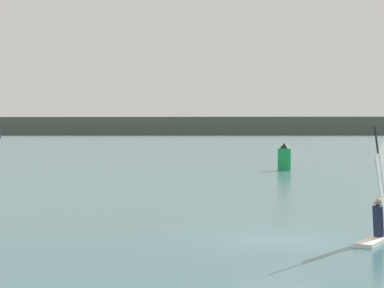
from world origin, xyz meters
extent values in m
plane|color=#386066|center=(0.00, 0.00, 0.00)|extent=(4000.00, 4000.00, 0.00)
cube|color=white|center=(2.83, -0.61, 0.06)|extent=(1.85, 2.49, 0.12)
cylinder|color=black|center=(3.23, 0.01, 1.84)|extent=(0.97, 1.50, 3.47)
cylinder|color=black|center=(3.22, 0.00, 1.22)|extent=(0.91, 1.42, 0.04)
cylinder|color=#191E38|center=(3.02, -0.32, 0.61)|extent=(0.53, 0.58, 1.02)
sphere|color=tan|center=(3.02, -0.32, 1.22)|extent=(0.22, 0.22, 0.22)
cube|color=#4C564C|center=(-148.87, 1091.58, 13.20)|extent=(965.82, 308.74, 26.41)
cylinder|color=#19994C|center=(6.71, 40.27, 0.99)|extent=(1.20, 1.20, 1.97)
cone|color=black|center=(6.71, 40.27, 2.22)|extent=(0.84, 0.84, 0.50)
camera|label=1|loc=(-3.41, -21.69, 3.35)|focal=65.05mm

